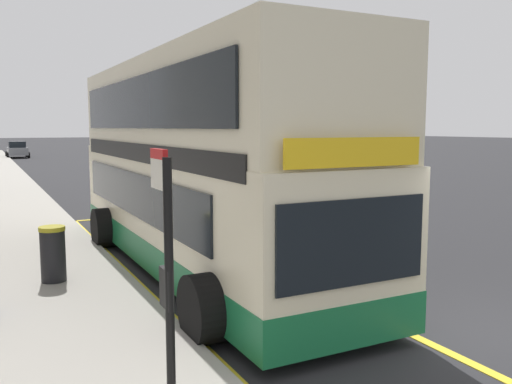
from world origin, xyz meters
TOP-DOWN VIEW (x-y plane):
  - ground_plane at (0.00, 32.00)m, footprint 260.00×260.00m
  - double_decker_bus at (-2.46, 5.50)m, footprint 3.26×10.82m
  - bus_bay_markings at (-2.48, 5.54)m, footprint 3.04×14.60m
  - bus_stop_sign at (-4.95, -0.19)m, footprint 0.09×0.51m
  - parked_car_teal_ahead at (4.68, 32.53)m, footprint 2.09×4.20m
  - parked_car_black_distant at (4.84, 16.47)m, footprint 2.09×4.20m
  - parked_car_grey_across at (-3.19, 53.35)m, footprint 2.09×4.20m
  - litter_bin at (-5.40, 5.35)m, footprint 0.48×0.48m

SIDE VIEW (x-z plane):
  - ground_plane at x=0.00m, z-range 0.00..0.00m
  - bus_bay_markings at x=-2.48m, z-range 0.00..0.01m
  - litter_bin at x=-5.40m, z-range 0.14..1.19m
  - parked_car_teal_ahead at x=4.68m, z-range -0.01..1.61m
  - parked_car_black_distant at x=4.84m, z-range -0.01..1.61m
  - parked_car_grey_across at x=-3.19m, z-range -0.01..1.61m
  - bus_stop_sign at x=-4.95m, z-range 0.38..3.05m
  - double_decker_bus at x=-2.46m, z-range -0.14..4.26m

